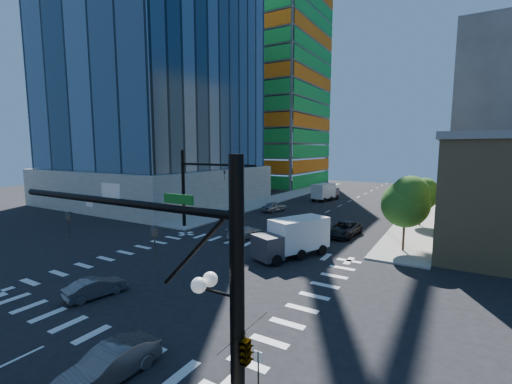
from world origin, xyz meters
The scene contains 17 objects.
ground centered at (0.00, 0.00, 0.00)m, with size 160.00×160.00×0.00m, color black.
road_markings centered at (0.00, 0.00, 0.01)m, with size 20.00×20.00×0.01m, color silver.
sidewalk_ne centered at (12.50, 40.00, 0.07)m, with size 5.00×60.00×0.15m, color #97958F.
sidewalk_nw centered at (-12.50, 40.00, 0.07)m, with size 5.00×60.00×0.15m, color #97958F.
construction_building centered at (-27.41, 61.93, 24.61)m, with size 25.16×34.50×70.60m.
signal_mast_se centered at (10.60, -11.50, 5.01)m, with size 10.51×2.48×9.00m.
signal_mast_nw centered at (-10.00, 11.50, 5.49)m, with size 10.20×0.40×9.00m.
tree_south centered at (12.63, 13.90, 4.69)m, with size 4.16×4.16×6.82m.
tree_north centered at (12.93, 25.90, 3.99)m, with size 3.54×3.52×5.78m.
no_parking_sign centered at (10.70, -9.00, 1.38)m, with size 0.30×0.06×2.20m.
car_nb_right centered at (4.80, -10.73, 0.69)m, with size 1.47×4.20×1.39m, color #4D4E52.
car_nb_far centered at (6.22, 16.84, 0.77)m, with size 2.56×5.55×1.54m, color black.
car_sb_near centered at (-2.42, 10.86, 0.64)m, with size 1.79×4.40×1.28m, color beige.
car_sb_mid centered at (-6.89, 26.00, 0.73)m, with size 1.73×4.31×1.47m, color #9B9DA2.
car_sb_cross centered at (-2.85, -6.11, 0.61)m, with size 1.29×3.70×1.22m, color #535459.
box_truck_near centered at (4.30, 7.39, 1.46)m, with size 5.06×6.81×3.29m.
box_truck_far centered at (-3.96, 40.61, 1.36)m, with size 3.50×6.20×3.07m.
Camera 1 is at (16.34, -18.70, 9.27)m, focal length 24.00 mm.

